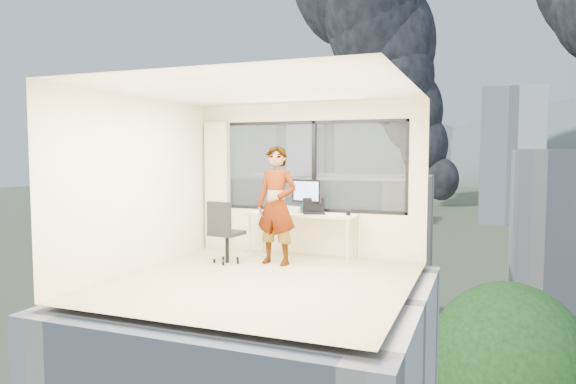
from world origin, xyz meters
The scene contains 24 objects.
floor centered at (0.00, 0.00, 0.00)m, with size 4.00×4.00×0.01m, color #D0B587.
ceiling centered at (0.00, 0.00, 2.60)m, with size 4.00×4.00×0.01m, color white.
wall_front centered at (0.00, -2.00, 1.30)m, with size 4.00×0.01×2.60m, color beige.
wall_left centered at (-2.00, 0.00, 1.30)m, with size 0.01×4.00×2.60m, color beige.
wall_right centered at (2.00, 0.00, 1.30)m, with size 0.01×4.00×2.60m, color beige.
window_wall centered at (0.05, 2.00, 1.52)m, with size 3.30×0.16×1.55m, color black, non-canonical shape.
curtain centered at (-1.72, 1.88, 1.15)m, with size 0.45×0.14×2.30m, color beige.
desk centered at (0.00, 1.66, 0.38)m, with size 1.80×0.60×0.75m, color beige.
chair centered at (-0.98, 0.83, 0.51)m, with size 0.52×0.52×1.02m, color black, non-canonical shape.
person centered at (-0.20, 1.03, 0.93)m, with size 0.68×0.45×1.86m, color #2D2D33.
monitor centered at (0.03, 1.79, 1.03)m, with size 0.56×0.12×0.56m, color black, non-canonical shape.
game_console centered at (-0.26, 1.88, 0.79)m, with size 0.33×0.28×0.08m, color white.
laptop centered at (0.22, 1.63, 0.87)m, with size 0.36×0.38×0.23m, color black, non-canonical shape.
cellphone centered at (-0.48, 1.57, 0.76)m, with size 0.11×0.05×0.01m, color black.
pen_cup centered at (0.80, 1.63, 0.80)m, with size 0.07×0.07×0.09m, color black.
handbag centered at (0.07, 1.83, 0.85)m, with size 0.27×0.14×0.21m, color #0E5443.
exterior_ground centered at (0.00, 120.00, -14.00)m, with size 400.00×400.00×0.04m, color #515B3D.
near_bldg_a centered at (-9.00, 30.00, -7.00)m, with size 16.00×12.00×14.00m, color beige.
far_tower_a centered at (-35.00, 95.00, 0.00)m, with size 14.00×14.00×28.00m, color silver.
far_tower_b centered at (8.00, 120.00, 1.00)m, with size 13.00×13.00×30.00m, color silver.
far_tower_d centered at (-60.00, 150.00, -3.00)m, with size 16.00×14.00×22.00m, color silver.
hill_a centered at (-120.00, 320.00, -14.00)m, with size 288.00×216.00×90.00m, color slate.
tree_a centered at (-16.00, 22.00, -10.00)m, with size 7.00×7.00×8.00m, color #1F4517, non-canonical shape.
smoke_plume_a centered at (-10.00, 150.00, 39.00)m, with size 40.00×24.00×90.00m, color black, non-canonical shape.
Camera 1 is at (2.85, -6.40, 1.76)m, focal length 32.09 mm.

